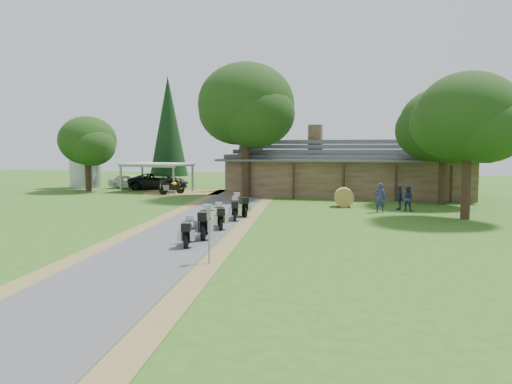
% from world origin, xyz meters
% --- Properties ---
extents(ground, '(120.00, 120.00, 0.00)m').
position_xyz_m(ground, '(0.00, 0.00, 0.00)').
color(ground, '#2B5A19').
rests_on(ground, ground).
extents(driveway, '(51.95, 51.95, 0.00)m').
position_xyz_m(driveway, '(-0.50, 4.00, 0.00)').
color(driveway, '#424244').
rests_on(driveway, ground).
extents(lodge, '(21.40, 9.40, 4.90)m').
position_xyz_m(lodge, '(6.00, 24.00, 2.45)').
color(lodge, brown).
rests_on(lodge, ground).
extents(silo, '(3.37, 3.37, 6.38)m').
position_xyz_m(silo, '(-21.14, 25.57, 3.19)').
color(silo, gray).
rests_on(silo, ground).
extents(carport, '(6.66, 4.83, 2.71)m').
position_xyz_m(carport, '(-11.63, 22.80, 1.35)').
color(carport, silver).
rests_on(carport, ground).
extents(car_white_sedan, '(2.74, 5.78, 1.88)m').
position_xyz_m(car_white_sedan, '(-15.95, 25.51, 0.94)').
color(car_white_sedan, silver).
rests_on(car_white_sedan, ground).
extents(car_dark_suv, '(4.31, 6.92, 2.46)m').
position_xyz_m(car_dark_suv, '(-12.69, 25.34, 1.23)').
color(car_dark_suv, black).
rests_on(car_dark_suv, ground).
extents(motorcycle_row_a, '(1.00, 1.84, 1.20)m').
position_xyz_m(motorcycle_row_a, '(1.19, -1.03, 0.60)').
color(motorcycle_row_a, navy).
rests_on(motorcycle_row_a, ground).
extents(motorcycle_row_b, '(1.14, 2.22, 1.45)m').
position_xyz_m(motorcycle_row_b, '(1.24, 0.94, 0.72)').
color(motorcycle_row_b, '#B1B2B9').
rests_on(motorcycle_row_b, ground).
extents(motorcycle_row_c, '(1.29, 1.94, 1.26)m').
position_xyz_m(motorcycle_row_c, '(1.02, 3.59, 0.63)').
color(motorcycle_row_c, '#BF9A00').
rests_on(motorcycle_row_c, ground).
extents(motorcycle_row_d, '(1.14, 1.97, 1.28)m').
position_xyz_m(motorcycle_row_d, '(0.88, 6.72, 0.64)').
color(motorcycle_row_d, '#C13B1C').
rests_on(motorcycle_row_d, ground).
extents(motorcycle_row_e, '(1.68, 1.98, 1.35)m').
position_xyz_m(motorcycle_row_e, '(0.69, 8.41, 0.68)').
color(motorcycle_row_e, black).
rests_on(motorcycle_row_e, ground).
extents(motorcycle_carport_a, '(1.89, 2.05, 1.44)m').
position_xyz_m(motorcycle_carport_a, '(-9.15, 20.57, 0.72)').
color(motorcycle_carport_a, yellow).
rests_on(motorcycle_carport_a, ground).
extents(person_a, '(0.66, 0.50, 2.22)m').
position_xyz_m(person_a, '(8.87, 12.29, 1.11)').
color(person_a, navy).
rests_on(person_a, ground).
extents(person_b, '(0.64, 0.56, 1.90)m').
position_xyz_m(person_b, '(10.61, 13.46, 0.95)').
color(person_b, navy).
rests_on(person_b, ground).
extents(person_c, '(0.42, 0.56, 1.86)m').
position_xyz_m(person_c, '(10.13, 13.90, 0.93)').
color(person_c, navy).
rests_on(person_c, ground).
extents(hay_bale, '(1.47, 1.37, 1.33)m').
position_xyz_m(hay_bale, '(6.40, 14.83, 0.66)').
color(hay_bale, olive).
rests_on(hay_bale, ground).
extents(sign_post, '(0.37, 0.06, 2.08)m').
position_xyz_m(sign_post, '(3.16, -3.93, 1.04)').
color(sign_post, gray).
rests_on(sign_post, ground).
extents(oak_lodge_left, '(7.98, 7.98, 12.49)m').
position_xyz_m(oak_lodge_left, '(-2.05, 19.72, 6.24)').
color(oak_lodge_left, '#15330F').
rests_on(oak_lodge_left, ground).
extents(oak_lodge_right, '(6.33, 6.33, 9.32)m').
position_xyz_m(oak_lodge_right, '(13.19, 18.00, 4.66)').
color(oak_lodge_right, '#15330F').
rests_on(oak_lodge_right, ground).
extents(oak_driveway, '(5.89, 5.89, 9.55)m').
position_xyz_m(oak_driveway, '(13.67, 10.31, 4.77)').
color(oak_driveway, '#15330F').
rests_on(oak_driveway, ground).
extents(oak_silo, '(5.41, 5.41, 7.78)m').
position_xyz_m(oak_silo, '(-18.26, 21.70, 3.89)').
color(oak_silo, '#15330F').
rests_on(oak_silo, ground).
extents(cedar_near, '(3.36, 3.36, 12.12)m').
position_xyz_m(cedar_near, '(-3.69, 27.38, 6.06)').
color(cedar_near, black).
rests_on(cedar_near, ground).
extents(cedar_far, '(4.11, 4.11, 11.87)m').
position_xyz_m(cedar_far, '(-13.70, 30.09, 5.93)').
color(cedar_far, black).
rests_on(cedar_far, ground).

